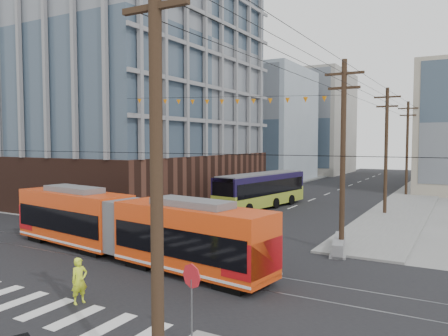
{
  "coord_description": "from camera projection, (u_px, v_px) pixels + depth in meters",
  "views": [
    {
      "loc": [
        14.67,
        -13.89,
        6.42
      ],
      "look_at": [
        0.24,
        11.94,
        4.58
      ],
      "focal_mm": 35.0,
      "sensor_mm": 36.0,
      "label": 1
    }
  ],
  "objects": [
    {
      "name": "jersey_barrier",
      "position": [
        339.0,
        245.0,
        25.38
      ],
      "size": [
        1.64,
        3.99,
        0.78
      ],
      "primitive_type": "cube",
      "rotation": [
        0.0,
        0.0,
        0.2
      ],
      "color": "slate",
      "rests_on": "ground"
    },
    {
      "name": "parked_car_silver",
      "position": [
        157.0,
        219.0,
        32.01
      ],
      "size": [
        1.58,
        4.23,
        1.38
      ],
      "primitive_type": "imported",
      "rotation": [
        0.0,
        0.0,
        3.11
      ],
      "color": "#BDBDBD",
      "rests_on": "ground"
    },
    {
      "name": "parked_car_grey",
      "position": [
        226.0,
        201.0,
        41.84
      ],
      "size": [
        2.86,
        5.03,
        1.32
      ],
      "primitive_type": "imported",
      "rotation": [
        0.0,
        0.0,
        3.0
      ],
      "color": "slate",
      "rests_on": "ground"
    },
    {
      "name": "city_bus",
      "position": [
        261.0,
        190.0,
        41.76
      ],
      "size": [
        4.36,
        12.38,
        3.43
      ],
      "primitive_type": null,
      "rotation": [
        0.0,
        0.0,
        -0.15
      ],
      "color": "black",
      "rests_on": "ground"
    },
    {
      "name": "utility_pole_near",
      "position": [
        157.0,
        181.0,
        9.93
      ],
      "size": [
        0.3,
        0.3,
        11.0
      ],
      "primitive_type": "cylinder",
      "color": "black",
      "rests_on": "ground"
    },
    {
      "name": "parked_car_white",
      "position": [
        210.0,
        207.0,
        38.54
      ],
      "size": [
        2.4,
        4.47,
        1.23
      ],
      "primitive_type": "imported",
      "rotation": [
        0.0,
        0.0,
        2.98
      ],
      "color": "silver",
      "rests_on": "ground"
    },
    {
      "name": "utility_pole_far",
      "position": [
        419.0,
        147.0,
        63.95
      ],
      "size": [
        0.3,
        0.3,
        11.0
      ],
      "primitive_type": "cylinder",
      "color": "black",
      "rests_on": "ground"
    },
    {
      "name": "bg_bldg_nw_far",
      "position": [
        307.0,
        123.0,
        88.57
      ],
      "size": [
        16.0,
        18.0,
        20.0
      ],
      "primitive_type": "cube",
      "color": "gray",
      "rests_on": "ground"
    },
    {
      "name": "streetcar",
      "position": [
        126.0,
        227.0,
        23.82
      ],
      "size": [
        18.32,
        5.14,
        3.5
      ],
      "primitive_type": null,
      "rotation": [
        0.0,
        0.0,
        -0.14
      ],
      "color": "red",
      "rests_on": "ground"
    },
    {
      "name": "stop_sign",
      "position": [
        192.0,
        310.0,
        13.26
      ],
      "size": [
        0.95,
        0.95,
        2.54
      ],
      "primitive_type": null,
      "rotation": [
        0.0,
        0.0,
        -0.26
      ],
      "color": "red",
      "rests_on": "ground"
    },
    {
      "name": "bg_bldg_nw_near",
      "position": [
        251.0,
        125.0,
        72.67
      ],
      "size": [
        18.0,
        16.0,
        18.0
      ],
      "primitive_type": "cube",
      "color": "#8C99A5",
      "rests_on": "ground"
    },
    {
      "name": "office_building",
      "position": [
        101.0,
        71.0,
        49.5
      ],
      "size": [
        30.0,
        25.0,
        28.6
      ],
      "primitive_type": "cube",
      "color": "#381E16",
      "rests_on": "ground"
    },
    {
      "name": "pedestrian",
      "position": [
        79.0,
        281.0,
        17.2
      ],
      "size": [
        0.6,
        0.76,
        1.83
      ],
      "primitive_type": "imported",
      "rotation": [
        0.0,
        0.0,
        1.31
      ],
      "color": "#E4FB2B",
      "rests_on": "ground"
    },
    {
      "name": "ground",
      "position": [
        90.0,
        284.0,
        19.64
      ],
      "size": [
        160.0,
        160.0,
        0.0
      ],
      "primitive_type": "plane",
      "color": "slate"
    }
  ]
}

